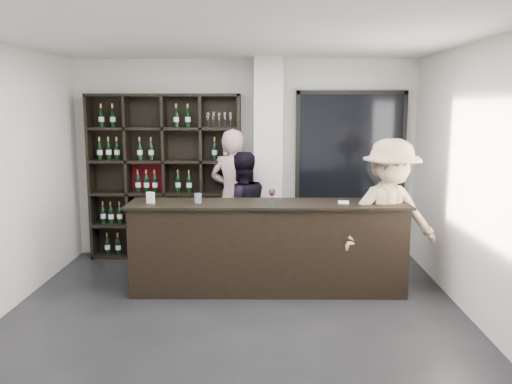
{
  "coord_description": "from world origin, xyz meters",
  "views": [
    {
      "loc": [
        0.34,
        -5.23,
        2.25
      ],
      "look_at": [
        0.2,
        1.1,
        1.22
      ],
      "focal_mm": 38.0,
      "sensor_mm": 36.0,
      "label": 1
    }
  ],
  "objects_px": {
    "tasting_counter": "(268,247)",
    "taster_black": "(242,211)",
    "customer": "(390,218)",
    "taster_pink": "(233,196)",
    "wine_shelf": "(165,177)"
  },
  "relations": [
    {
      "from": "tasting_counter",
      "to": "taster_black",
      "type": "bearing_deg",
      "value": 111.61
    },
    {
      "from": "taster_black",
      "to": "customer",
      "type": "distance_m",
      "value": 2.02
    },
    {
      "from": "wine_shelf",
      "to": "taster_pink",
      "type": "xyz_separation_m",
      "value": [
        1.0,
        -0.17,
        -0.24
      ]
    },
    {
      "from": "taster_black",
      "to": "tasting_counter",
      "type": "bearing_deg",
      "value": 91.17
    },
    {
      "from": "wine_shelf",
      "to": "tasting_counter",
      "type": "relative_size",
      "value": 0.72
    },
    {
      "from": "taster_black",
      "to": "wine_shelf",
      "type": "bearing_deg",
      "value": -48.56
    },
    {
      "from": "taster_pink",
      "to": "taster_black",
      "type": "height_order",
      "value": "taster_pink"
    },
    {
      "from": "wine_shelf",
      "to": "taster_black",
      "type": "distance_m",
      "value": 1.34
    },
    {
      "from": "wine_shelf",
      "to": "tasting_counter",
      "type": "distance_m",
      "value": 2.2
    },
    {
      "from": "wine_shelf",
      "to": "customer",
      "type": "xyz_separation_m",
      "value": [
        2.93,
        -1.52,
        -0.27
      ]
    },
    {
      "from": "tasting_counter",
      "to": "customer",
      "type": "bearing_deg",
      "value": -2.79
    },
    {
      "from": "taster_pink",
      "to": "customer",
      "type": "distance_m",
      "value": 2.36
    },
    {
      "from": "customer",
      "to": "wine_shelf",
      "type": "bearing_deg",
      "value": 134.62
    },
    {
      "from": "tasting_counter",
      "to": "taster_black",
      "type": "relative_size",
      "value": 2.05
    },
    {
      "from": "taster_black",
      "to": "customer",
      "type": "relative_size",
      "value": 0.87
    }
  ]
}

